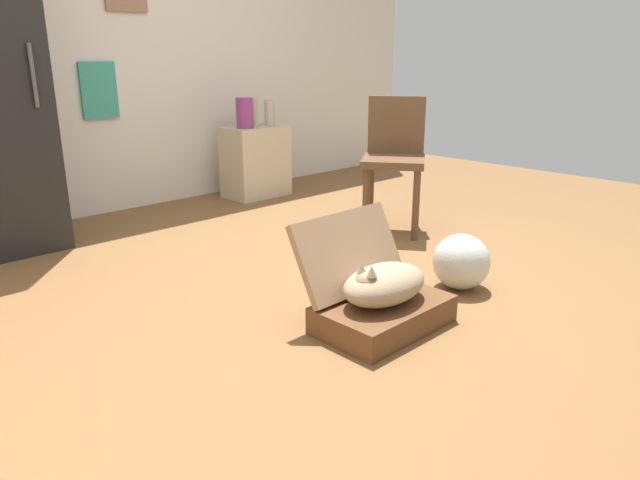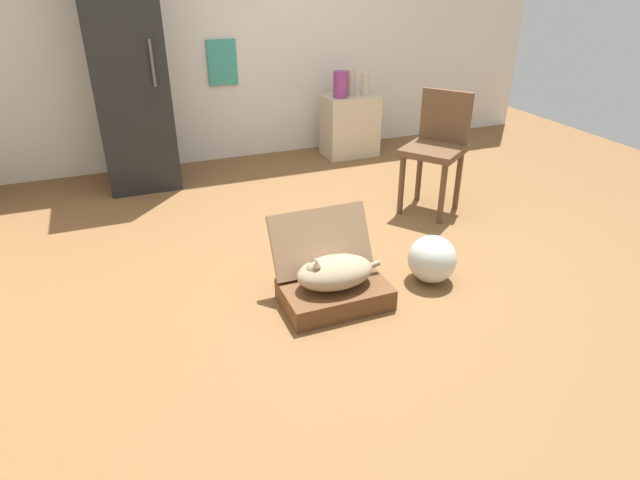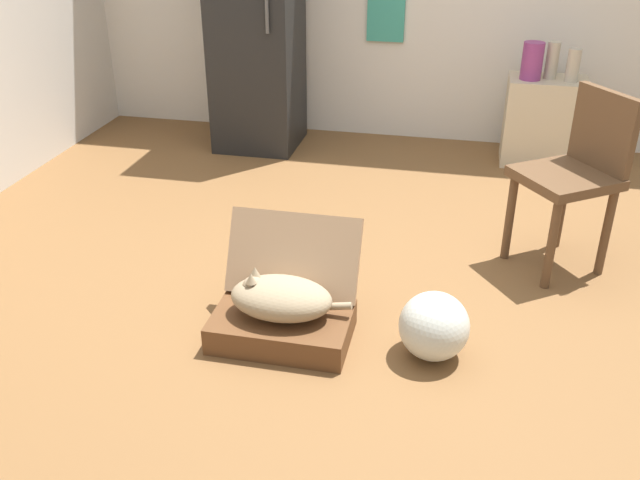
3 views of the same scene
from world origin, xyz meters
name	(u,v)px [view 1 (image 1 of 3)]	position (x,y,z in m)	size (l,w,h in m)	color
ground_plane	(328,280)	(0.00, 0.00, 0.00)	(7.68, 7.68, 0.00)	brown
wall_back	(113,36)	(0.00, 2.26, 1.30)	(6.40, 0.15, 2.60)	silver
suitcase_base	(383,314)	(-0.23, -0.58, 0.06)	(0.59, 0.38, 0.12)	brown
suitcase_lid	(349,253)	(-0.23, -0.37, 0.30)	(0.59, 0.38, 0.04)	#9B7756
cat	(384,284)	(-0.23, -0.58, 0.21)	(0.52, 0.28, 0.21)	#998466
plastic_bag_white	(461,262)	(0.42, -0.56, 0.15)	(0.29, 0.29, 0.29)	silver
side_table	(255,162)	(0.97, 1.85, 0.30)	(0.52, 0.35, 0.59)	beige
vase_tall	(245,113)	(0.84, 1.81, 0.71)	(0.14, 0.14, 0.24)	#8C387A
vase_short	(269,113)	(1.10, 1.80, 0.70)	(0.08, 0.08, 0.21)	#B7AD99
vase_round	(253,112)	(0.97, 1.86, 0.71)	(0.08, 0.08, 0.24)	#B7AD99
chair	(394,157)	(1.01, 0.38, 0.51)	(0.58, 0.57, 0.90)	brown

